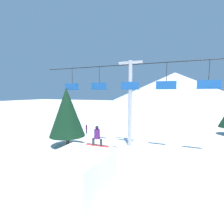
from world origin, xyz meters
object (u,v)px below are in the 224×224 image
(pine_tree_near, at_px, (67,112))
(distant_skier, at_px, (86,129))
(snowboarder, at_px, (97,136))
(snow_ramp, at_px, (78,172))

(pine_tree_near, xyz_separation_m, distant_skier, (-1.06, 5.56, -2.85))
(snowboarder, height_order, distant_skier, snowboarder)
(distant_skier, bearing_deg, snow_ramp, -61.21)
(snow_ramp, distance_m, pine_tree_near, 9.00)
(snowboarder, height_order, pine_tree_near, pine_tree_near)
(snowboarder, xyz_separation_m, pine_tree_near, (-5.97, 4.95, 0.76))
(snow_ramp, bearing_deg, pine_tree_near, 130.42)
(distant_skier, bearing_deg, snowboarder, -56.19)
(snow_ramp, xyz_separation_m, snowboarder, (0.36, 1.65, 1.70))
(snow_ramp, relative_size, snowboarder, 2.55)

